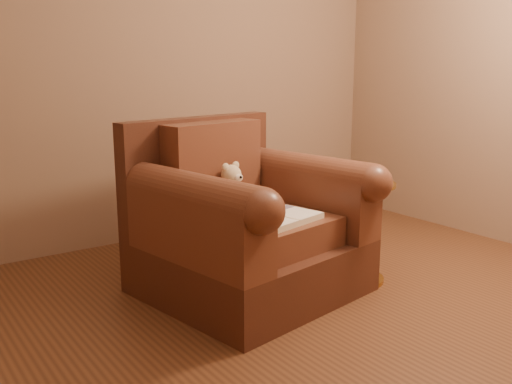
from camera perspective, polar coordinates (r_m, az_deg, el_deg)
floor at (r=2.96m, az=8.65°, el=-13.42°), size 4.00×4.00×0.00m
armchair at (r=3.30m, az=-1.14°, el=-3.45°), size 1.25×1.21×0.98m
teddy_bear at (r=3.32m, az=-2.17°, el=0.10°), size 0.20×0.23×0.28m
guidebook at (r=3.05m, az=2.44°, el=-2.69°), size 0.49×0.36×0.04m
side_table at (r=3.49m, az=10.02°, el=-3.60°), size 0.44×0.44×0.61m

